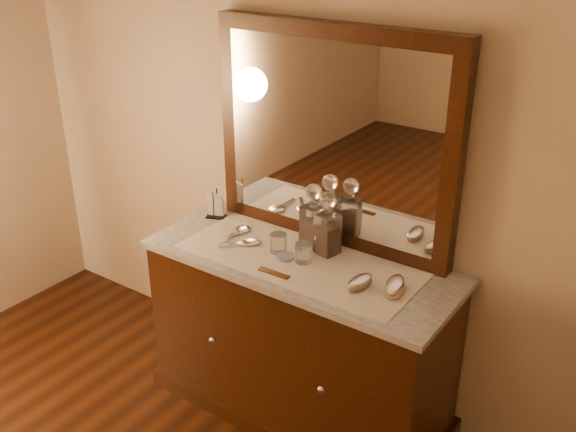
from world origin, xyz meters
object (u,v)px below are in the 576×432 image
object	(u,v)px
decanter_right	(328,230)
brush_near	(360,282)
napkin_rack	(216,207)
mirror_frame	(332,138)
pin_dish	(285,257)
brush_far	(395,286)
hand_mirror_outer	(239,231)
dresser_cabinet	(300,339)
decanter_left	(313,222)
hand_mirror_inner	(247,242)
comb	(274,273)

from	to	relation	value
decanter_right	brush_near	size ratio (longest dim) A/B	1.91
napkin_rack	brush_near	world-z (taller)	napkin_rack
mirror_frame	pin_dish	distance (m)	0.57
pin_dish	brush_far	distance (m)	0.53
mirror_frame	brush_near	world-z (taller)	mirror_frame
hand_mirror_outer	dresser_cabinet	bearing A→B (deg)	-5.97
brush_far	hand_mirror_outer	world-z (taller)	brush_far
decanter_left	brush_near	bearing A→B (deg)	-29.12
dresser_cabinet	hand_mirror_outer	bearing A→B (deg)	174.03
pin_dish	napkin_rack	world-z (taller)	napkin_rack
mirror_frame	napkin_rack	bearing A→B (deg)	-167.85
dresser_cabinet	brush_far	size ratio (longest dim) A/B	7.78
dresser_cabinet	brush_near	size ratio (longest dim) A/B	8.94
decanter_left	hand_mirror_inner	distance (m)	0.33
pin_dish	decanter_left	world-z (taller)	decanter_left
brush_near	mirror_frame	bearing A→B (deg)	137.26
pin_dish	decanter_left	bearing A→B (deg)	79.03
comb	pin_dish	bearing A→B (deg)	105.02
dresser_cabinet	pin_dish	xyz separation A→B (m)	(-0.06, -0.04, 0.45)
brush_near	brush_far	distance (m)	0.14
comb	brush_near	xyz separation A→B (m)	(0.35, 0.12, 0.02)
brush_near	dresser_cabinet	bearing A→B (deg)	168.89
comb	dresser_cabinet	bearing A→B (deg)	84.00
dresser_cabinet	pin_dish	size ratio (longest dim) A/B	16.94
pin_dish	hand_mirror_inner	xyz separation A→B (m)	(-0.22, 0.01, 0.00)
comb	hand_mirror_inner	world-z (taller)	hand_mirror_inner
comb	hand_mirror_inner	size ratio (longest dim) A/B	0.81
dresser_cabinet	napkin_rack	distance (m)	0.79
mirror_frame	hand_mirror_inner	size ratio (longest dim) A/B	6.51
napkin_rack	hand_mirror_outer	world-z (taller)	napkin_rack
mirror_frame	hand_mirror_inner	bearing A→B (deg)	-135.30
pin_dish	decanter_right	bearing A→B (deg)	48.60
decanter_right	napkin_rack	bearing A→B (deg)	179.15
decanter_left	brush_far	xyz separation A→B (m)	(0.49, -0.15, -0.09)
dresser_cabinet	brush_near	distance (m)	0.58
decanter_right	hand_mirror_inner	distance (m)	0.40
brush_near	napkin_rack	bearing A→B (deg)	168.95
decanter_left	decanter_right	bearing A→B (deg)	-16.15
comb	brush_far	xyz separation A→B (m)	(0.49, 0.17, 0.02)
napkin_rack	brush_near	xyz separation A→B (m)	(0.93, -0.18, -0.03)
brush_near	comb	bearing A→B (deg)	-161.69
napkin_rack	decanter_left	size ratio (longest dim) A/B	0.48
decanter_right	pin_dish	bearing A→B (deg)	-131.40
mirror_frame	brush_far	bearing A→B (deg)	-28.84
dresser_cabinet	comb	bearing A→B (deg)	-94.90
mirror_frame	comb	xyz separation A→B (m)	(-0.02, -0.43, -0.49)
dresser_cabinet	napkin_rack	xyz separation A→B (m)	(-0.60, 0.12, 0.50)
comb	decanter_left	size ratio (longest dim) A/B	0.49
brush_near	hand_mirror_inner	size ratio (longest dim) A/B	0.85
dresser_cabinet	comb	xyz separation A→B (m)	(-0.02, -0.18, 0.45)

